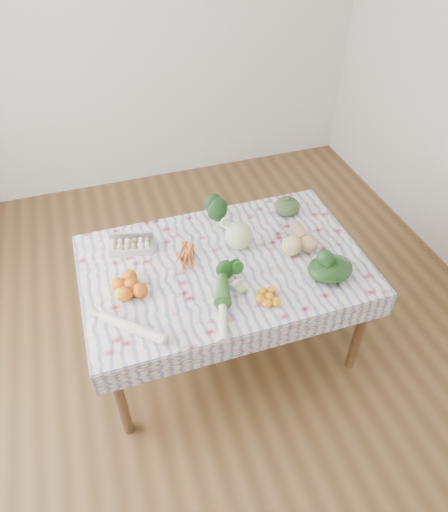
{
  "coord_description": "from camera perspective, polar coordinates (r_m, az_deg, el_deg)",
  "views": [
    {
      "loc": [
        -0.6,
        -1.85,
        2.62
      ],
      "look_at": [
        0.0,
        0.0,
        0.82
      ],
      "focal_mm": 32.0,
      "sensor_mm": 36.0,
      "label": 1
    }
  ],
  "objects": [
    {
      "name": "leek",
      "position": [
        2.42,
        -0.17,
        -6.49
      ],
      "size": [
        0.17,
        0.42,
        0.05
      ],
      "primitive_type": "cylinder",
      "rotation": [
        1.57,
        0.0,
        -0.31
      ],
      "color": "white",
      "rests_on": "tablecloth"
    },
    {
      "name": "mandarin_cluster",
      "position": [
        2.48,
        5.72,
        -5.04
      ],
      "size": [
        0.19,
        0.19,
        0.05
      ],
      "primitive_type": "cube",
      "rotation": [
        0.0,
        0.0,
        -0.13
      ],
      "color": "orange",
      "rests_on": "tablecloth"
    },
    {
      "name": "dining_table",
      "position": [
        2.74,
        0.0,
        -2.17
      ],
      "size": [
        1.6,
        1.0,
        0.75
      ],
      "color": "brown",
      "rests_on": "ground"
    },
    {
      "name": "carrot_bunch",
      "position": [
        2.72,
        -5.08,
        0.06
      ],
      "size": [
        0.28,
        0.27,
        0.04
      ],
      "primitive_type": "cube",
      "rotation": [
        0.0,
        0.0,
        -0.39
      ],
      "color": "#CE501F",
      "rests_on": "tablecloth"
    },
    {
      "name": "spinach_bag",
      "position": [
        2.64,
        13.14,
        -1.54
      ],
      "size": [
        0.26,
        0.21,
        0.12
      ],
      "primitive_type": "ellipsoid",
      "rotation": [
        0.0,
        0.0,
        -0.01
      ],
      "color": "black",
      "rests_on": "tablecloth"
    },
    {
      "name": "orange_cluster",
      "position": [
        2.55,
        -11.52,
        -3.54
      ],
      "size": [
        0.33,
        0.33,
        0.09
      ],
      "primitive_type": "cube",
      "rotation": [
        0.0,
        0.0,
        0.29
      ],
      "color": "#DA5D0F",
      "rests_on": "tablecloth"
    },
    {
      "name": "ground",
      "position": [
        3.26,
        0.0,
        -10.64
      ],
      "size": [
        4.5,
        4.5,
        0.0
      ],
      "primitive_type": "plane",
      "color": "brown",
      "rests_on": "ground"
    },
    {
      "name": "wall_back",
      "position": [
        4.32,
        -10.36,
        25.8
      ],
      "size": [
        4.0,
        0.04,
        2.8
      ],
      "primitive_type": "cube",
      "color": "white",
      "rests_on": "ground"
    },
    {
      "name": "cabbage",
      "position": [
        2.74,
        1.85,
        2.56
      ],
      "size": [
        0.22,
        0.22,
        0.17
      ],
      "primitive_type": "sphere",
      "rotation": [
        0.0,
        0.0,
        0.32
      ],
      "color": "#B6CC86",
      "rests_on": "tablecloth"
    },
    {
      "name": "butternut_squash",
      "position": [
        2.82,
        9.96,
        2.39
      ],
      "size": [
        0.11,
        0.24,
        0.11
      ],
      "primitive_type": "ellipsoid",
      "rotation": [
        0.0,
        0.0,
        0.03
      ],
      "color": "tan",
      "rests_on": "tablecloth"
    },
    {
      "name": "egg_carton",
      "position": [
        2.8,
        -11.51,
        1.15
      ],
      "size": [
        0.28,
        0.16,
        0.07
      ],
      "primitive_type": "cube",
      "rotation": [
        0.0,
        0.0,
        -0.22
      ],
      "color": "#AFAFAA",
      "rests_on": "tablecloth"
    },
    {
      "name": "broccoli",
      "position": [
        2.54,
        1.12,
        -2.6
      ],
      "size": [
        0.16,
        0.16,
        0.1
      ],
      "primitive_type": "ellipsoid",
      "rotation": [
        0.0,
        0.0,
        0.19
      ],
      "color": "#1B4E15",
      "rests_on": "tablecloth"
    },
    {
      "name": "kabocha_squash",
      "position": [
        3.05,
        7.9,
        6.19
      ],
      "size": [
        0.2,
        0.2,
        0.11
      ],
      "primitive_type": "ellipsoid",
      "rotation": [
        0.0,
        0.0,
        -0.19
      ],
      "color": "#364B26",
      "rests_on": "tablecloth"
    },
    {
      "name": "daikon",
      "position": [
        2.37,
        -11.35,
        -8.75
      ],
      "size": [
        0.33,
        0.31,
        0.06
      ],
      "primitive_type": "cylinder",
      "rotation": [
        1.57,
        0.0,
        0.82
      ],
      "color": "white",
      "rests_on": "tablecloth"
    },
    {
      "name": "kale_bunch",
      "position": [
        2.93,
        -0.32,
        5.43
      ],
      "size": [
        0.2,
        0.18,
        0.15
      ],
      "primitive_type": "ellipsoid",
      "rotation": [
        0.0,
        0.0,
        0.18
      ],
      "color": "#193A17",
      "rests_on": "tablecloth"
    },
    {
      "name": "grapefruit",
      "position": [
        2.74,
        8.46,
        1.29
      ],
      "size": [
        0.15,
        0.15,
        0.12
      ],
      "primitive_type": "sphere",
      "rotation": [
        0.0,
        0.0,
        -0.27
      ],
      "color": "#D0C06F",
      "rests_on": "tablecloth"
    },
    {
      "name": "tablecloth",
      "position": [
        2.69,
        0.0,
        -1.0
      ],
      "size": [
        1.66,
        1.06,
        0.01
      ],
      "primitive_type": "cube",
      "color": "silver",
      "rests_on": "dining_table"
    }
  ]
}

